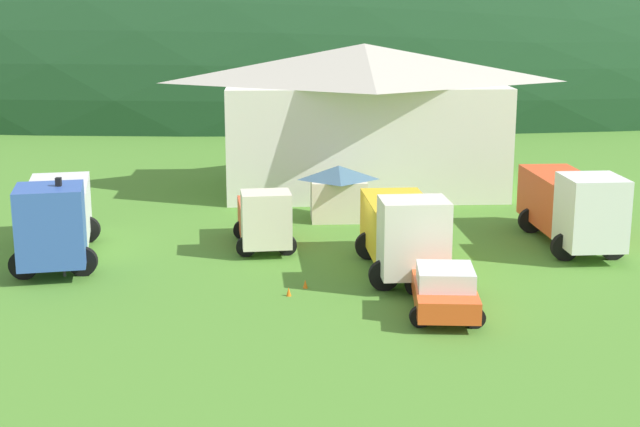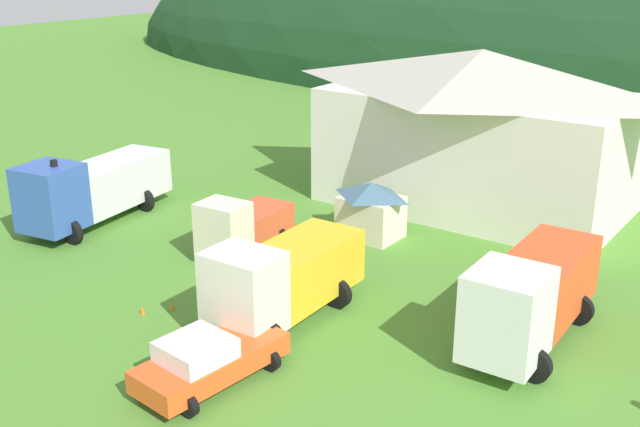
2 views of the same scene
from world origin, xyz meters
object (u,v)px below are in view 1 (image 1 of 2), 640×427
Objects in this scene: play_shed_cream at (338,192)px; traffic_cone_near_pickup at (305,288)px; traffic_light_west at (61,216)px; light_truck_cream at (264,218)px; heavy_rig_striped at (404,230)px; heavy_rig_white at (572,204)px; service_pickup_orange at (444,288)px; traffic_cone_mid_row at (289,296)px; depot_building at (363,115)px; box_truck_blue at (56,216)px.

play_shed_cream is 4.45× the size of traffic_cone_near_pickup.
play_shed_cream is at bearing 38.05° from traffic_light_west.
traffic_cone_near_pickup is (1.52, -5.52, -1.27)m from light_truck_cream.
heavy_rig_striped is 1.78× the size of traffic_light_west.
traffic_light_west is (-20.34, -3.36, 0.56)m from heavy_rig_white.
service_pickup_orange is 5.52m from traffic_cone_mid_row.
heavy_rig_white is 1.99× the size of traffic_light_west.
traffic_cone_near_pickup is (-4.51, 2.76, -0.83)m from service_pickup_orange.
traffic_cone_mid_row is (-4.38, -2.56, -1.68)m from heavy_rig_striped.
traffic_light_west is 6.05× the size of traffic_cone_near_pickup.
heavy_rig_white is at bearing -57.68° from depot_building.
light_truck_cream is at bearing -92.84° from heavy_rig_white.
heavy_rig_white is 12.63m from traffic_cone_near_pickup.
traffic_cone_mid_row is at bearing -102.58° from play_shed_cream.
box_truck_blue reaches higher than heavy_rig_striped.
play_shed_cream is 0.33× the size of box_truck_blue.
play_shed_cream is 10.70m from traffic_cone_near_pickup.
light_truck_cream is 12.88m from heavy_rig_white.
service_pickup_orange is at bearing -87.74° from depot_building.
depot_building reaches higher than traffic_cone_mid_row.
depot_building is 2.07× the size of heavy_rig_white.
heavy_rig_striped is 1.35× the size of service_pickup_orange.
box_truck_blue reaches higher than play_shed_cream.
box_truck_blue is 8.34m from light_truck_cream.
traffic_light_west is at bearing 168.04° from traffic_cone_near_pickup.
heavy_rig_striped is 5.35m from traffic_cone_mid_row.
heavy_rig_white is (7.58, 3.57, 0.10)m from heavy_rig_striped.
traffic_cone_near_pickup is (-3.77, -1.70, -1.68)m from heavy_rig_striped.
play_shed_cream is 13.89m from traffic_light_west.
service_pickup_orange is (-6.83, -8.03, -0.95)m from heavy_rig_white.
box_truck_blue reaches higher than heavy_rig_white.
traffic_light_west is (0.76, -2.35, 0.57)m from box_truck_blue.
depot_building is 14.44m from heavy_rig_white.
depot_building reaches higher than light_truck_cream.
heavy_rig_white is (9.43, -5.18, 0.45)m from play_shed_cream.
heavy_rig_white is 13.55m from traffic_cone_mid_row.
heavy_rig_striped reaches higher than light_truck_cream.
heavy_rig_striped is at bearing -89.81° from depot_building.
heavy_rig_striped is (5.29, -3.82, 0.41)m from light_truck_cream.
play_shed_cream is at bearing 79.64° from traffic_cone_near_pickup.
traffic_cone_mid_row is (9.14, -5.12, -1.77)m from box_truck_blue.
heavy_rig_striped is at bearing 30.34° from traffic_cone_mid_row.
heavy_rig_white is at bearing 9.39° from traffic_light_west.
traffic_cone_near_pickup is (-1.91, -10.45, -1.33)m from play_shed_cream.
traffic_cone_mid_row is (-2.52, -11.31, -1.33)m from play_shed_cream.
depot_building is 3.12× the size of service_pickup_orange.
play_shed_cream is 11.66m from traffic_cone_mid_row.
service_pickup_orange is (0.74, -4.46, -0.85)m from heavy_rig_striped.
traffic_light_west is (-12.72, -15.42, -1.71)m from depot_building.
service_pickup_orange is (0.79, -20.09, -3.22)m from depot_building.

